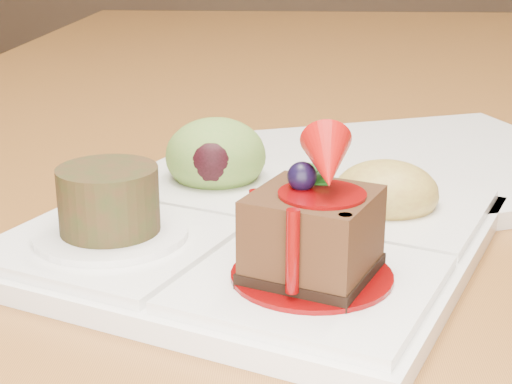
{
  "coord_description": "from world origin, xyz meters",
  "views": [
    {
      "loc": [
        -0.06,
        -0.89,
        0.93
      ],
      "look_at": [
        -0.08,
        -0.46,
        0.79
      ],
      "focal_mm": 55.0,
      "sensor_mm": 36.0,
      "label": 1
    }
  ],
  "objects": [
    {
      "name": "dining_table",
      "position": [
        0.0,
        0.0,
        0.68
      ],
      "size": [
        1.0,
        1.8,
        0.75
      ],
      "color": "brown",
      "rests_on": "ground"
    },
    {
      "name": "sampler_plate",
      "position": [
        -0.08,
        -0.45,
        0.77
      ],
      "size": [
        0.32,
        0.32,
        0.1
      ],
      "rotation": [
        0.0,
        0.0,
        -0.4
      ],
      "color": "white",
      "rests_on": "dining_table"
    },
    {
      "name": "second_plate",
      "position": [
        0.05,
        -0.3,
        0.76
      ],
      "size": [
        0.31,
        0.31,
        0.01
      ],
      "primitive_type": "cube",
      "rotation": [
        0.0,
        0.0,
        0.36
      ],
      "color": "white",
      "rests_on": "dining_table"
    }
  ]
}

